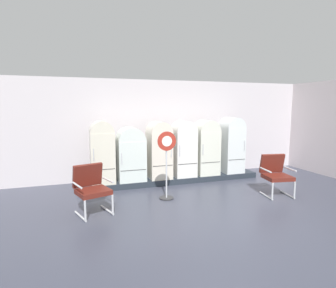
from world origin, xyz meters
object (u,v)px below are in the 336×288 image
object	(u,v)px
refrigerator_4	(206,146)
refrigerator_0	(102,150)
armchair_left	(91,186)
sign_stand	(167,167)
refrigerator_5	(231,143)
refrigerator_2	(159,148)
armchair_right	(276,173)
refrigerator_1	(131,153)
refrigerator_3	(183,147)

from	to	relation	value
refrigerator_4	refrigerator_0	bearing A→B (deg)	179.65
armchair_left	sign_stand	xyz separation A→B (m)	(1.64, 0.31, 0.19)
sign_stand	refrigerator_0	bearing A→B (deg)	133.60
refrigerator_5	refrigerator_2	bearing A→B (deg)	179.32
refrigerator_5	armchair_left	size ratio (longest dim) A/B	1.70
sign_stand	refrigerator_5	bearing A→B (deg)	28.49
refrigerator_5	sign_stand	distance (m)	2.78
armchair_right	refrigerator_5	bearing A→B (deg)	92.42
refrigerator_4	armchair_left	distance (m)	3.67
refrigerator_0	refrigerator_5	world-z (taller)	refrigerator_5
armchair_left	sign_stand	size ratio (longest dim) A/B	0.62
refrigerator_1	refrigerator_0	bearing A→B (deg)	-179.39
refrigerator_3	refrigerator_1	bearing A→B (deg)	179.24
refrigerator_3	sign_stand	bearing A→B (deg)	-124.96
refrigerator_0	armchair_left	bearing A→B (deg)	-102.59
refrigerator_5	refrigerator_4	bearing A→B (deg)	-179.87
refrigerator_3	refrigerator_4	xyz separation A→B (m)	(0.69, -0.01, 0.00)
refrigerator_4	sign_stand	world-z (taller)	refrigerator_4
refrigerator_0	refrigerator_3	distance (m)	2.20
armchair_left	sign_stand	world-z (taller)	sign_stand
refrigerator_1	armchair_left	distance (m)	2.02
refrigerator_0	refrigerator_4	bearing A→B (deg)	-0.35
refrigerator_0	refrigerator_1	bearing A→B (deg)	0.61
refrigerator_4	armchair_right	bearing A→B (deg)	-64.06
refrigerator_5	armchair_right	bearing A→B (deg)	-87.58
refrigerator_1	sign_stand	distance (m)	1.46
refrigerator_2	refrigerator_5	size ratio (longest dim) A/B	0.95
refrigerator_2	refrigerator_0	bearing A→B (deg)	-179.61
refrigerator_2	refrigerator_4	size ratio (longest dim) A/B	0.99
refrigerator_1	refrigerator_2	distance (m)	0.78
refrigerator_0	sign_stand	xyz separation A→B (m)	(1.27, -1.34, -0.26)
refrigerator_3	refrigerator_4	distance (m)	0.69
refrigerator_1	armchair_right	world-z (taller)	refrigerator_1
refrigerator_2	armchair_left	size ratio (longest dim) A/B	1.61
sign_stand	refrigerator_4	bearing A→B (deg)	39.24
refrigerator_2	sign_stand	size ratio (longest dim) A/B	1.00
refrigerator_2	refrigerator_5	distance (m)	2.21
refrigerator_5	sign_stand	bearing A→B (deg)	-151.51
refrigerator_2	refrigerator_5	world-z (taller)	refrigerator_5
refrigerator_2	refrigerator_3	bearing A→B (deg)	-1.80
refrigerator_5	armchair_right	xyz separation A→B (m)	(0.08, -1.85, -0.47)
refrigerator_3	armchair_right	size ratio (longest dim) A/B	1.62
refrigerator_3	armchair_right	xyz separation A→B (m)	(1.59, -1.85, -0.43)
armchair_left	sign_stand	bearing A→B (deg)	10.86
refrigerator_1	sign_stand	xyz separation A→B (m)	(0.54, -1.34, -0.15)
sign_stand	armchair_left	bearing A→B (deg)	-169.14
refrigerator_3	armchair_left	size ratio (longest dim) A/B	1.62
refrigerator_5	armchair_left	xyz separation A→B (m)	(-4.07, -1.64, -0.47)
refrigerator_1	refrigerator_5	size ratio (longest dim) A/B	0.87
refrigerator_2	refrigerator_4	world-z (taller)	refrigerator_4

